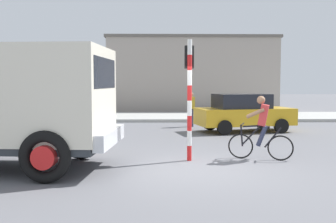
{
  "coord_description": "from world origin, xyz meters",
  "views": [
    {
      "loc": [
        -1.07,
        -9.27,
        2.08
      ],
      "look_at": [
        -0.83,
        2.5,
        1.2
      ],
      "focal_mm": 41.7,
      "sensor_mm": 36.0,
      "label": 1
    }
  ],
  "objects_px": {
    "traffic_light_pole": "(189,83)",
    "pedestrian_near_kerb": "(191,109)",
    "car_red_near": "(244,112)",
    "cyclist": "(261,128)"
  },
  "relations": [
    {
      "from": "traffic_light_pole",
      "to": "pedestrian_near_kerb",
      "type": "height_order",
      "value": "traffic_light_pole"
    },
    {
      "from": "traffic_light_pole",
      "to": "car_red_near",
      "type": "relative_size",
      "value": 0.75
    },
    {
      "from": "traffic_light_pole",
      "to": "car_red_near",
      "type": "xyz_separation_m",
      "value": [
        2.75,
        5.99,
        -1.25
      ]
    },
    {
      "from": "car_red_near",
      "to": "pedestrian_near_kerb",
      "type": "bearing_deg",
      "value": 137.29
    },
    {
      "from": "traffic_light_pole",
      "to": "cyclist",
      "type": "bearing_deg",
      "value": 0.57
    },
    {
      "from": "traffic_light_pole",
      "to": "pedestrian_near_kerb",
      "type": "bearing_deg",
      "value": 85.06
    },
    {
      "from": "cyclist",
      "to": "traffic_light_pole",
      "type": "xyz_separation_m",
      "value": [
        -1.94,
        -0.02,
        1.2
      ]
    },
    {
      "from": "cyclist",
      "to": "pedestrian_near_kerb",
      "type": "relative_size",
      "value": 1.06
    },
    {
      "from": "car_red_near",
      "to": "traffic_light_pole",
      "type": "bearing_deg",
      "value": -114.68
    },
    {
      "from": "cyclist",
      "to": "traffic_light_pole",
      "type": "bearing_deg",
      "value": -179.43
    }
  ]
}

